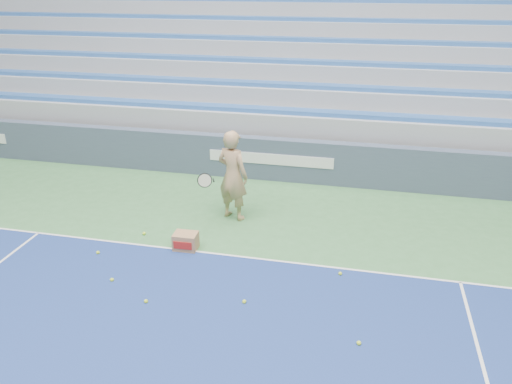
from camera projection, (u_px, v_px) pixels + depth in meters
sponsor_barrier at (272, 159)px, 12.81m from camera, size 30.00×0.32×1.10m
bleachers at (304, 55)px, 17.20m from camera, size 31.00×9.15×7.30m
tennis_player at (233, 176)px, 10.57m from camera, size 1.03×0.97×1.98m
ball_box at (186, 241)px, 9.63m from camera, size 0.46×0.36×0.34m
tennis_ball_0 at (359, 343)px, 7.17m from camera, size 0.07×0.07×0.07m
tennis_ball_1 at (146, 301)px, 8.09m from camera, size 0.07×0.07×0.07m
tennis_ball_2 at (144, 233)px, 10.21m from camera, size 0.07×0.07×0.07m
tennis_ball_3 at (98, 253)px, 9.51m from camera, size 0.07×0.07×0.07m
tennis_ball_4 at (112, 280)px, 8.66m from camera, size 0.07×0.07×0.07m
tennis_ball_5 at (340, 274)px, 8.84m from camera, size 0.07×0.07×0.07m
tennis_ball_6 at (244, 302)px, 8.08m from camera, size 0.07×0.07×0.07m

